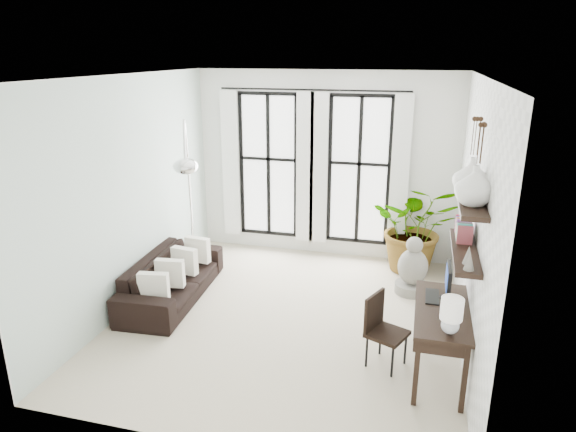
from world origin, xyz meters
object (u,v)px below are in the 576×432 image
(sofa, at_px, (172,277))
(arc_lamp, at_px, (187,161))
(desk, at_px, (441,316))
(plant, at_px, (416,227))
(buddha, at_px, (413,270))
(desk_chair, at_px, (381,325))

(sofa, relative_size, arc_lamp, 0.84)
(sofa, bearing_deg, desk, -108.63)
(plant, relative_size, buddha, 1.69)
(plant, xyz_separation_m, arc_lamp, (-3.30, -1.45, 1.22))
(plant, bearing_deg, arc_lamp, -156.33)
(sofa, relative_size, plant, 1.45)
(plant, distance_m, desk, 2.98)
(buddha, bearing_deg, desk_chair, -98.54)
(plant, relative_size, desk_chair, 1.75)
(desk, bearing_deg, buddha, 99.29)
(sofa, height_order, arc_lamp, arc_lamp)
(buddha, bearing_deg, arc_lamp, -170.34)
(sofa, relative_size, buddha, 2.44)
(desk, height_order, buddha, desk)
(sofa, height_order, plant, plant)
(plant, bearing_deg, buddha, -89.87)
(plant, height_order, desk_chair, plant)
(sofa, bearing_deg, arc_lamp, -15.27)
(plant, bearing_deg, desk_chair, -95.89)
(plant, height_order, arc_lamp, arc_lamp)
(buddha, bearing_deg, desk, -80.71)
(plant, relative_size, desk, 1.10)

